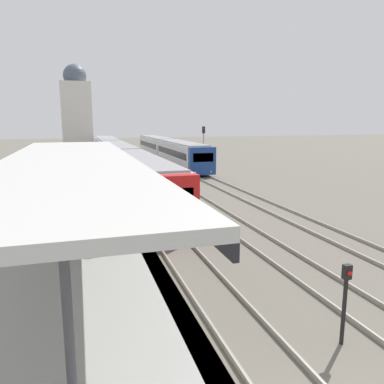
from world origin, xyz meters
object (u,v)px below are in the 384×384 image
Objects in this scene: signal_mast_far at (204,144)px; train_near at (118,158)px; person_on_platform at (116,222)px; train_far at (167,149)px; signal_post_near at (345,296)px.

train_near is at bearing 176.40° from signal_mast_far.
train_near reaches higher than person_on_platform.
train_far is at bearing 96.92° from signal_mast_far.
train_far reaches higher than signal_post_near.
signal_mast_far reaches higher than train_far.
train_near is 12.90m from train_far.
train_near reaches higher than signal_post_near.
person_on_platform reaches higher than signal_post_near.
person_on_platform is 0.81× the size of signal_post_near.
person_on_platform is at bearing 128.71° from signal_post_near.
train_far reaches higher than person_on_platform.
signal_mast_far is (6.76, 30.73, 1.79)m from signal_post_near.
person_on_platform is 37.19m from train_far.
signal_post_near is at bearing -51.29° from person_on_platform.
train_far is at bearing 54.21° from train_near.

